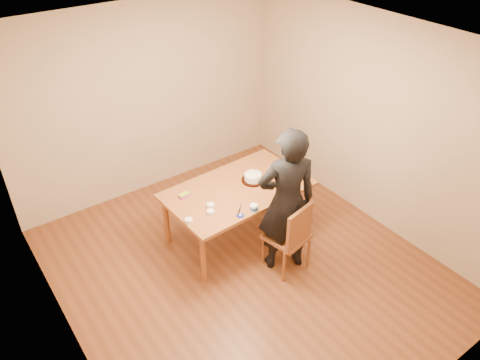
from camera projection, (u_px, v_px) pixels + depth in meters
room_shell at (226, 160)px, 5.12m from camera, size 4.00×4.50×2.70m
dining_table at (238, 190)px, 5.73m from camera, size 1.80×1.12×0.04m
dining_chair at (287, 236)px, 5.44m from camera, size 0.53×0.53×0.04m
cake_plate at (253, 180)px, 5.84m from camera, size 0.29×0.29×0.02m
cake at (253, 177)px, 5.82m from camera, size 0.22×0.22×0.07m
frosting_dome at (253, 174)px, 5.79m from camera, size 0.22×0.22×0.03m
frosting_tub at (254, 208)px, 5.32m from camera, size 0.09×0.09×0.08m
frosting_lid at (240, 216)px, 5.26m from camera, size 0.09×0.09×0.01m
frosting_dollop at (240, 215)px, 5.26m from camera, size 0.04×0.04×0.02m
ramekin_green at (211, 212)px, 5.29m from camera, size 0.09×0.09×0.04m
ramekin_yellow at (210, 206)px, 5.39m from camera, size 0.09×0.09×0.04m
ramekin_multi at (189, 221)px, 5.16m from camera, size 0.09×0.09×0.04m
candy_box_pink at (185, 196)px, 5.57m from camera, size 0.15×0.09×0.02m
candy_box_green at (184, 194)px, 5.56m from camera, size 0.13×0.08×0.02m
spatula at (239, 213)px, 5.31m from camera, size 0.12×0.11×0.01m
person at (287, 202)px, 5.20m from camera, size 0.79×0.67×1.84m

